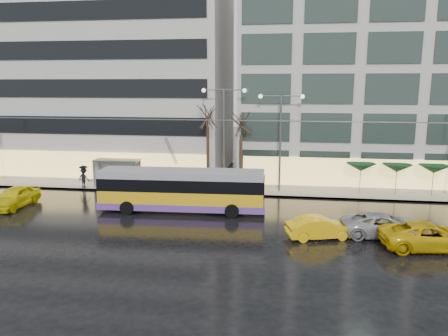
% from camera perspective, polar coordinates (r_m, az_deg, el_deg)
% --- Properties ---
extents(ground, '(140.00, 140.00, 0.00)m').
position_cam_1_polar(ground, '(30.11, -6.82, -7.69)').
color(ground, black).
rests_on(ground, ground).
extents(sidewalk, '(80.00, 10.00, 0.15)m').
position_cam_1_polar(sidewalk, '(42.95, 0.60, -1.83)').
color(sidewalk, gray).
rests_on(sidewalk, ground).
extents(kerb, '(80.00, 0.10, 0.15)m').
position_cam_1_polar(kerb, '(38.19, -0.39, -3.46)').
color(kerb, slate).
rests_on(kerb, ground).
extents(building_left, '(34.00, 14.00, 22.00)m').
position_cam_1_polar(building_left, '(52.17, -19.04, 12.11)').
color(building_left, '#B7B4AF').
rests_on(building_left, sidewalk).
extents(building_right, '(32.00, 14.00, 25.00)m').
position_cam_1_polar(building_right, '(47.98, 22.72, 13.81)').
color(building_right, '#B7B4AF').
rests_on(building_right, sidewalk).
extents(trolleybus, '(12.57, 5.01, 5.78)m').
position_cam_1_polar(trolleybus, '(33.23, -5.52, -3.06)').
color(trolleybus, gold).
rests_on(trolleybus, ground).
extents(catenary, '(42.24, 5.12, 7.00)m').
position_cam_1_polar(catenary, '(36.45, -2.22, 2.54)').
color(catenary, '#595B60').
rests_on(catenary, ground).
extents(bus_shelter, '(4.20, 1.60, 2.51)m').
position_cam_1_polar(bus_shelter, '(42.10, -14.16, 0.19)').
color(bus_shelter, '#595B60').
rests_on(bus_shelter, sidewalk).
extents(street_lamp_near, '(3.96, 0.36, 9.03)m').
position_cam_1_polar(street_lamp_near, '(38.88, -0.01, 5.66)').
color(street_lamp_near, '#595B60').
rests_on(street_lamp_near, sidewalk).
extents(street_lamp_far, '(3.96, 0.36, 8.53)m').
position_cam_1_polar(street_lamp_far, '(38.51, 7.40, 5.10)').
color(street_lamp_far, '#595B60').
rests_on(street_lamp_far, sidewalk).
extents(tree_a, '(3.20, 3.20, 8.40)m').
position_cam_1_polar(tree_a, '(39.23, -2.16, 7.31)').
color(tree_a, black).
rests_on(tree_a, sidewalk).
extents(tree_b, '(3.20, 3.20, 7.70)m').
position_cam_1_polar(tree_b, '(39.05, 2.26, 6.28)').
color(tree_b, black).
rests_on(tree_b, sidewalk).
extents(parasol_a, '(2.50, 2.50, 2.65)m').
position_cam_1_polar(parasol_a, '(39.69, 17.44, 0.09)').
color(parasol_a, '#595B60').
rests_on(parasol_a, sidewalk).
extents(parasol_b, '(2.50, 2.50, 2.65)m').
position_cam_1_polar(parasol_b, '(40.28, 21.65, -0.03)').
color(parasol_b, '#595B60').
rests_on(parasol_b, sidewalk).
extents(parasol_c, '(2.50, 2.50, 2.65)m').
position_cam_1_polar(parasol_c, '(41.09, 25.72, -0.14)').
color(parasol_c, '#595B60').
rests_on(parasol_c, sidewalk).
extents(taxi_a, '(2.03, 4.88, 1.65)m').
position_cam_1_polar(taxi_a, '(38.09, -25.64, -3.44)').
color(taxi_a, yellow).
rests_on(taxi_a, ground).
extents(taxi_b, '(4.49, 2.60, 1.40)m').
position_cam_1_polar(taxi_b, '(28.30, 12.43, -7.62)').
color(taxi_b, yellow).
rests_on(taxi_b, ground).
extents(taxi_c, '(5.93, 3.31, 1.57)m').
position_cam_1_polar(taxi_c, '(28.64, 25.23, -8.03)').
color(taxi_c, '#DEB40B').
rests_on(taxi_c, ground).
extents(sedan_silver, '(5.52, 2.86, 1.49)m').
position_cam_1_polar(sedan_silver, '(29.79, 20.16, -7.01)').
color(sedan_silver, '#9E9EA2').
rests_on(sedan_silver, ground).
extents(pedestrian_a, '(1.26, 1.27, 2.19)m').
position_cam_1_polar(pedestrian_a, '(39.67, -9.71, -0.86)').
color(pedestrian_a, black).
rests_on(pedestrian_a, sidewalk).
extents(pedestrian_b, '(1.00, 0.95, 1.64)m').
position_cam_1_polar(pedestrian_b, '(42.33, -12.09, -1.03)').
color(pedestrian_b, black).
rests_on(pedestrian_b, sidewalk).
extents(pedestrian_c, '(1.34, 1.03, 2.11)m').
position_cam_1_polar(pedestrian_c, '(42.07, -17.84, -0.97)').
color(pedestrian_c, black).
rests_on(pedestrian_c, sidewalk).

